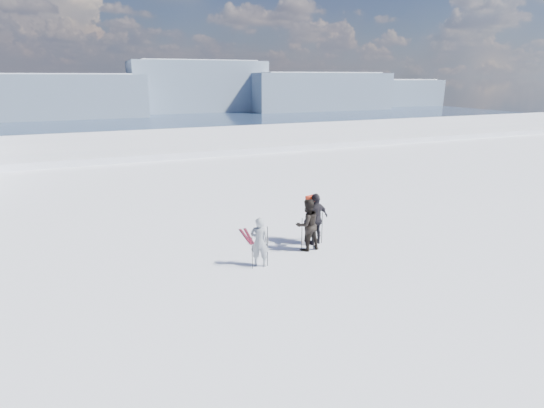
{
  "coord_description": "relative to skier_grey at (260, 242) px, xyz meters",
  "views": [
    {
      "loc": [
        -6.8,
        -9.44,
        5.91
      ],
      "look_at": [
        -1.7,
        3.0,
        1.87
      ],
      "focal_mm": 28.0,
      "sensor_mm": 36.0,
      "label": 1
    }
  ],
  "objects": [
    {
      "name": "skier_grey",
      "position": [
        0.0,
        0.0,
        0.0
      ],
      "size": [
        0.72,
        0.65,
        1.65
      ],
      "primitive_type": "imported",
      "rotation": [
        0.0,
        0.0,
        2.6
      ],
      "color": "#8E949B",
      "rests_on": "ground"
    },
    {
      "name": "far_mountain_range",
      "position": [
        31.95,
        452.33,
        -8.02
      ],
      "size": [
        770.0,
        110.0,
        53.0
      ],
      "color": "slate",
      "rests_on": "ground"
    },
    {
      "name": "skis_loose",
      "position": [
        0.48,
        2.64,
        -0.81
      ],
      "size": [
        0.41,
        1.7,
        0.03
      ],
      "color": "black",
      "rests_on": "ground"
    },
    {
      "name": "skier_dark",
      "position": [
        2.02,
        0.62,
        0.11
      ],
      "size": [
        0.98,
        0.8,
        1.87
      ],
      "primitive_type": "imported",
      "rotation": [
        0.0,
        0.0,
        3.25
      ],
      "color": "black",
      "rests_on": "ground"
    },
    {
      "name": "backpack",
      "position": [
        2.5,
        1.24,
        1.4
      ],
      "size": [
        0.46,
        0.34,
        0.62
      ],
      "primitive_type": "cube",
      "rotation": [
        0.0,
        0.0,
        3.42
      ],
      "color": "red",
      "rests_on": "skier_pack"
    },
    {
      "name": "ski_poles",
      "position": [
        1.49,
        0.45,
        -0.2
      ],
      "size": [
        3.14,
        1.12,
        1.36
      ],
      "color": "black",
      "rests_on": "ground"
    },
    {
      "name": "lake_basin",
      "position": [
        2.35,
        27.55,
        -7.33
      ],
      "size": [
        820.0,
        820.0,
        71.62
      ],
      "color": "white",
      "rests_on": "ground"
    },
    {
      "name": "skier_pack",
      "position": [
        2.57,
        1.0,
        0.13
      ],
      "size": [
        1.21,
        0.76,
        1.92
      ],
      "primitive_type": "imported",
      "rotation": [
        0.0,
        0.0,
        3.42
      ],
      "color": "black",
      "rests_on": "ground"
    }
  ]
}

